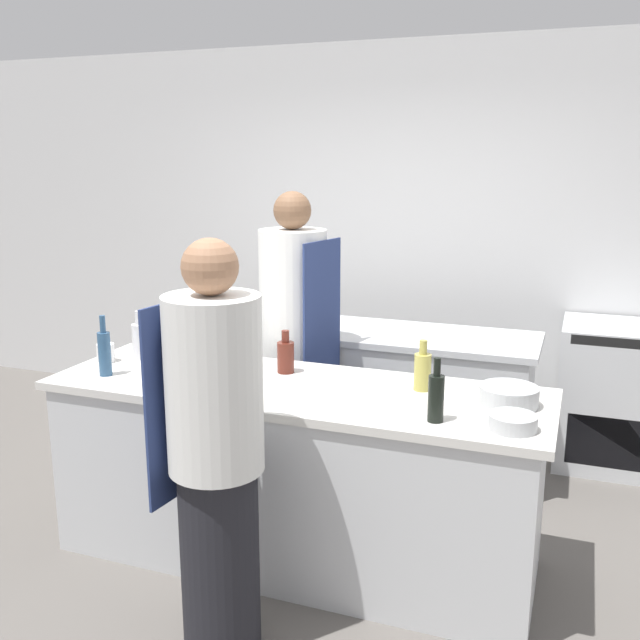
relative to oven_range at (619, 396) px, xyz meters
name	(u,v)px	position (x,y,z in m)	size (l,w,h in m)	color
ground_plane	(296,555)	(-1.55, -1.76, -0.47)	(16.00, 16.00, 0.00)	#605B56
wall_back	(404,238)	(-1.55, 0.37, 0.93)	(8.00, 0.06, 2.80)	silver
prep_counter	(296,472)	(-1.55, -1.76, -0.01)	(2.44, 0.80, 0.91)	silver
pass_counter	(361,396)	(-1.58, -0.55, -0.01)	(2.21, 0.67, 0.91)	silver
oven_range	(619,396)	(0.00, 0.00, 0.00)	(0.75, 0.63, 0.94)	silver
chef_at_prep_near	(216,453)	(-1.59, -2.49, 0.38)	(0.41, 0.39, 1.70)	black
chef_at_stove	(294,346)	(-1.86, -1.04, 0.43)	(0.44, 0.43, 1.80)	black
bottle_olive_oil	(423,370)	(-0.96, -1.62, 0.54)	(0.08, 0.08, 0.24)	#B2A84C
bottle_vinegar	(286,356)	(-1.68, -1.58, 0.53)	(0.09, 0.09, 0.22)	#5B2319
bottle_wine	(140,339)	(-2.53, -1.61, 0.55)	(0.08, 0.08, 0.26)	silver
bottle_cooking_oil	(105,352)	(-2.51, -1.95, 0.56)	(0.06, 0.06, 0.31)	#2D5175
bottle_sauce	(436,396)	(-0.82, -2.00, 0.55)	(0.07, 0.07, 0.28)	black
bowl_mixing_large	(513,422)	(-0.50, -1.98, 0.47)	(0.20, 0.20, 0.06)	#B7BABC
bowl_prep_small	(180,366)	(-2.17, -1.79, 0.48)	(0.27, 0.27, 0.08)	white
bowl_ceramic_blue	(509,396)	(-0.55, -1.69, 0.49)	(0.26, 0.26, 0.09)	#B7BABC
cup	(106,353)	(-2.66, -1.74, 0.49)	(0.09, 0.09, 0.10)	white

